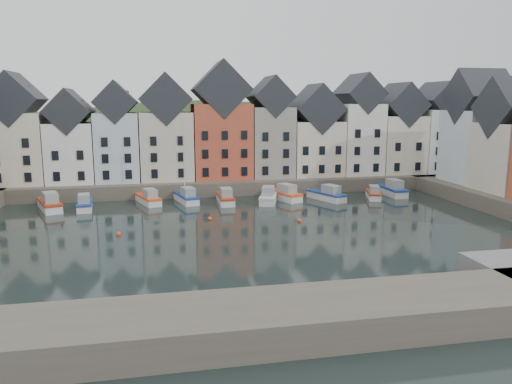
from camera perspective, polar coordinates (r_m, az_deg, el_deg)
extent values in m
plane|color=black|center=(51.51, 0.14, -5.05)|extent=(260.00, 260.00, 0.00)
cube|color=#534C3F|center=(80.29, -4.17, 1.21)|extent=(90.00, 16.00, 2.00)
cube|color=#534C3F|center=(29.49, -10.73, -15.22)|extent=(50.00, 6.00, 2.00)
ellipsoid|color=#21341A|center=(109.79, -5.80, -6.52)|extent=(153.60, 70.40, 64.00)
sphere|color=black|center=(99.79, -13.83, 7.16)|extent=(5.77, 5.77, 5.77)
sphere|color=black|center=(114.96, 6.25, 7.47)|extent=(5.27, 5.27, 5.27)
sphere|color=black|center=(111.19, 10.72, 7.14)|extent=(5.07, 5.07, 5.07)
sphere|color=black|center=(106.81, 1.69, 7.15)|extent=(5.01, 5.01, 5.01)
sphere|color=black|center=(109.07, -26.27, 5.52)|extent=(3.94, 3.94, 3.94)
sphere|color=black|center=(115.59, 7.97, 7.41)|extent=(5.21, 5.21, 5.21)
sphere|color=black|center=(108.10, -5.13, 7.43)|extent=(5.45, 5.45, 5.45)
sphere|color=black|center=(108.31, 14.84, 6.54)|extent=(4.49, 4.49, 4.49)
cube|color=#EEE0C7|center=(79.29, -25.50, 4.52)|extent=(7.67, 8.00, 10.07)
cube|color=black|center=(79.02, -25.89, 9.52)|extent=(7.67, 8.16, 7.67)
cube|color=white|center=(77.92, -20.26, 4.26)|extent=(6.56, 8.00, 8.61)
cube|color=black|center=(77.59, -20.54, 8.61)|extent=(6.56, 8.16, 6.56)
cube|color=silver|center=(77.13, -15.48, 4.99)|extent=(6.20, 8.00, 10.02)
cube|color=black|center=(76.85, -15.72, 9.85)|extent=(6.20, 8.16, 6.20)
cube|color=beige|center=(76.96, -10.18, 5.21)|extent=(7.70, 8.00, 10.08)
cube|color=black|center=(76.68, -10.35, 10.39)|extent=(7.70, 8.16, 7.70)
cube|color=#C25137|center=(77.55, -4.00, 5.83)|extent=(8.69, 8.00, 11.28)
cube|color=black|center=(77.34, -4.07, 11.60)|extent=(8.69, 8.16, 8.69)
cube|color=gray|center=(78.94, 1.59, 5.75)|extent=(6.43, 8.00, 10.78)
cube|color=black|center=(78.70, 1.61, 10.82)|extent=(6.43, 8.16, 6.43)
cube|color=beige|center=(80.99, 6.64, 5.01)|extent=(7.88, 8.00, 8.56)
cube|color=black|center=(80.67, 6.73, 9.42)|extent=(7.88, 8.16, 7.88)
cube|color=white|center=(83.45, 11.48, 5.96)|extent=(6.50, 8.00, 11.27)
cube|color=black|center=(83.25, 11.66, 10.94)|extent=(6.50, 8.16, 6.50)
cube|color=#EEE0C7|center=(86.49, 15.76, 5.28)|extent=(7.23, 8.00, 9.32)
cube|color=black|center=(86.21, 15.97, 9.55)|extent=(7.23, 8.16, 7.23)
cube|color=white|center=(89.78, 19.69, 5.55)|extent=(6.18, 8.00, 10.32)
cube|color=black|center=(89.55, 19.95, 9.82)|extent=(6.18, 8.16, 6.18)
cube|color=silver|center=(79.83, 23.85, 4.79)|extent=(7.47, 8.00, 10.38)
cube|color=black|center=(79.58, 24.23, 9.92)|extent=(7.62, 8.00, 8.00)
sphere|color=#ED4B1B|center=(58.55, -5.29, -3.06)|extent=(0.50, 0.50, 0.50)
sphere|color=#ED4B1B|center=(57.59, 5.00, -3.28)|extent=(0.50, 0.50, 0.50)
sphere|color=#ED4B1B|center=(53.53, -15.43, -4.67)|extent=(0.50, 0.50, 0.50)
cube|color=silver|center=(68.86, -22.50, -1.58)|extent=(4.21, 7.11, 1.25)
cube|color=#9E3016|center=(68.73, -22.54, -1.03)|extent=(4.36, 7.27, 0.28)
cube|color=gray|center=(67.62, -22.45, -0.61)|extent=(2.41, 3.10, 1.36)
cube|color=silver|center=(67.85, -18.99, -1.57)|extent=(2.36, 6.05, 1.08)
cube|color=navy|center=(67.73, -19.02, -1.08)|extent=(2.47, 6.17, 0.25)
cube|color=gray|center=(66.76, -19.07, -0.73)|extent=(1.61, 2.49, 1.18)
cube|color=silver|center=(69.21, -12.21, -1.01)|extent=(3.60, 6.27, 1.10)
cube|color=#ED4B1B|center=(69.09, -12.23, -0.52)|extent=(3.73, 6.41, 0.25)
cube|color=gray|center=(68.14, -12.02, -0.15)|extent=(2.09, 2.72, 1.20)
cube|color=silver|center=(69.16, -7.98, -0.87)|extent=(3.20, 6.44, 1.13)
cube|color=navy|center=(69.04, -7.99, -0.37)|extent=(3.33, 6.59, 0.26)
cube|color=gray|center=(68.06, -7.78, 0.01)|extent=(1.96, 2.73, 1.24)
cylinder|color=silver|center=(68.87, -8.25, 3.98)|extent=(0.14, 0.14, 11.34)
cube|color=silver|center=(68.14, -3.52, -0.96)|extent=(1.98, 6.21, 1.13)
cube|color=#9E3016|center=(68.02, -3.52, -0.45)|extent=(2.09, 6.34, 0.26)
cube|color=gray|center=(67.00, -3.43, -0.08)|extent=(1.49, 2.50, 1.24)
cube|color=silver|center=(68.64, 1.48, -0.85)|extent=(3.95, 6.77, 1.19)
cube|color=silver|center=(68.52, 1.49, -0.31)|extent=(4.09, 6.93, 0.27)
cube|color=gray|center=(67.45, 1.40, 0.08)|extent=(2.27, 2.95, 1.30)
cube|color=silver|center=(70.46, 3.06, -0.56)|extent=(4.35, 6.84, 1.21)
cube|color=#ED4B1B|center=(70.34, 3.06, -0.04)|extent=(4.50, 7.01, 0.27)
cube|color=gray|center=(69.45, 3.56, 0.38)|extent=(2.43, 3.02, 1.32)
cube|color=silver|center=(70.79, 8.03, -0.61)|extent=(4.21, 6.58, 1.16)
cube|color=navy|center=(70.67, 8.04, -0.11)|extent=(4.35, 6.74, 0.26)
cube|color=gray|center=(69.87, 8.58, 0.29)|extent=(2.35, 2.91, 1.27)
cube|color=silver|center=(73.47, 13.25, -0.43)|extent=(3.23, 5.67, 1.00)
cube|color=#9E3016|center=(73.37, 13.26, -0.01)|extent=(3.35, 5.80, 0.23)
cube|color=gray|center=(72.48, 13.35, 0.30)|extent=(1.88, 2.46, 1.09)
cube|color=silver|center=(76.56, 15.15, -0.02)|extent=(2.09, 6.89, 1.26)
cube|color=navy|center=(76.45, 15.17, 0.48)|extent=(2.21, 7.03, 0.29)
cube|color=gray|center=(75.43, 15.55, 0.87)|extent=(1.62, 2.76, 1.38)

